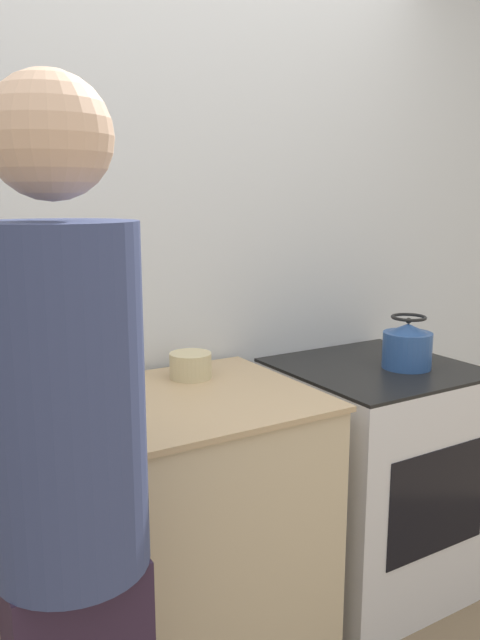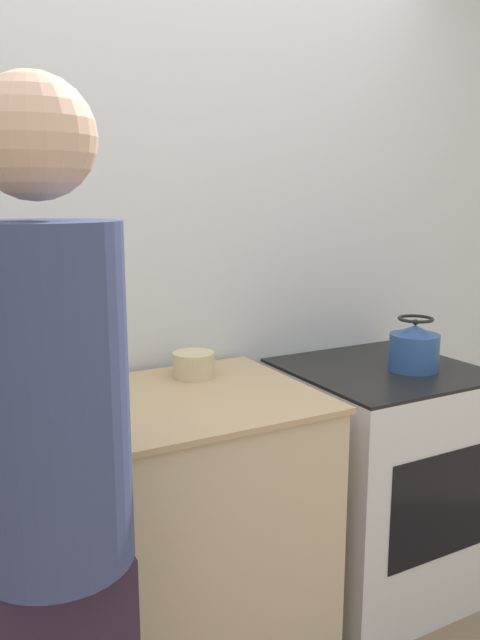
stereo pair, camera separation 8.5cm
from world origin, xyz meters
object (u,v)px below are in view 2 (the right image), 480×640
at_px(oven, 377,478).
at_px(knife, 33,421).
at_px(person, 54,485).
at_px(cutting_board, 17,430).
at_px(kettle, 414,348).
at_px(bowl_prep, 194,365).

bearing_deg(oven, knife, -177.49).
bearing_deg(person, oven, 22.32).
relative_size(person, cutting_board, 4.50).
bearing_deg(kettle, bowl_prep, 161.55).
relative_size(oven, knife, 3.86).
xyz_separation_m(knife, bowl_prep, (0.59, 0.24, 0.02)).
bearing_deg(person, kettle, 18.42).
bearing_deg(cutting_board, oven, 3.28).
xyz_separation_m(person, bowl_prep, (0.64, 0.73, -0.01)).
height_order(kettle, bowl_prep, kettle).
bearing_deg(bowl_prep, cutting_board, -157.77).
height_order(cutting_board, knife, knife).
bearing_deg(person, bowl_prep, 48.95).
relative_size(oven, person, 0.51).
distance_m(knife, bowl_prep, 0.64).
height_order(knife, kettle, kettle).
bearing_deg(bowl_prep, kettle, -18.45).
bearing_deg(oven, person, -157.68).
bearing_deg(knife, kettle, 10.30).
distance_m(oven, knife, 1.38).
relative_size(cutting_board, bowl_prep, 2.66).
height_order(cutting_board, bowl_prep, bowl_prep).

